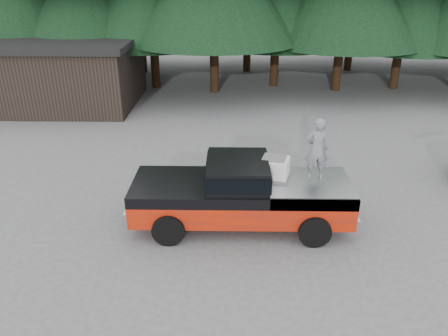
{
  "coord_description": "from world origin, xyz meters",
  "views": [
    {
      "loc": [
        -0.01,
        -10.06,
        6.48
      ],
      "look_at": [
        -0.2,
        0.0,
        1.85
      ],
      "focal_mm": 35.0,
      "sensor_mm": 36.0,
      "label": 1
    }
  ],
  "objects_px": {
    "man_on_bed": "(317,149)",
    "air_compressor": "(274,169)",
    "pickup_truck": "(241,203)",
    "utility_building": "(56,71)"
  },
  "relations": [
    {
      "from": "man_on_bed",
      "to": "air_compressor",
      "type": "bearing_deg",
      "value": -5.43
    },
    {
      "from": "pickup_truck",
      "to": "man_on_bed",
      "type": "distance_m",
      "value": 2.48
    },
    {
      "from": "man_on_bed",
      "to": "utility_building",
      "type": "bearing_deg",
      "value": -49.1
    },
    {
      "from": "air_compressor",
      "to": "man_on_bed",
      "type": "xyz_separation_m",
      "value": [
        1.09,
        -0.04,
        0.58
      ]
    },
    {
      "from": "pickup_truck",
      "to": "utility_building",
      "type": "xyz_separation_m",
      "value": [
        -9.26,
        11.69,
        1.0
      ]
    },
    {
      "from": "pickup_truck",
      "to": "air_compressor",
      "type": "bearing_deg",
      "value": 14.0
    },
    {
      "from": "air_compressor",
      "to": "utility_building",
      "type": "height_order",
      "value": "utility_building"
    },
    {
      "from": "man_on_bed",
      "to": "utility_building",
      "type": "xyz_separation_m",
      "value": [
        -11.22,
        11.51,
        -0.51
      ]
    },
    {
      "from": "pickup_truck",
      "to": "air_compressor",
      "type": "xyz_separation_m",
      "value": [
        0.87,
        0.22,
        0.93
      ]
    },
    {
      "from": "man_on_bed",
      "to": "utility_building",
      "type": "relative_size",
      "value": 0.2
    }
  ]
}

